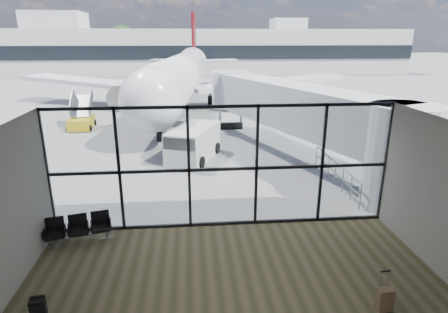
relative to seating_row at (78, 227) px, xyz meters
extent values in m
plane|color=slate|center=(4.99, 40.71, -0.53)|extent=(220.00, 220.00, 0.00)
cube|color=brown|center=(4.99, -3.29, -0.52)|extent=(12.00, 8.00, 0.01)
cube|color=silver|center=(4.99, -3.29, 3.97)|extent=(12.00, 8.00, 0.02)
cube|color=white|center=(4.99, 0.71, 1.72)|extent=(12.00, 0.04, 4.50)
cube|color=black|center=(4.99, 0.71, -0.47)|extent=(12.00, 0.12, 0.10)
cube|color=black|center=(4.99, 0.71, 1.67)|extent=(12.00, 0.12, 0.10)
cube|color=black|center=(4.99, 0.71, 3.91)|extent=(12.00, 0.12, 0.10)
cube|color=black|center=(-1.01, 0.71, 1.72)|extent=(0.10, 0.12, 4.50)
cube|color=black|center=(1.39, 0.71, 1.72)|extent=(0.10, 0.12, 4.50)
cube|color=black|center=(3.79, 0.71, 1.72)|extent=(0.10, 0.12, 4.50)
cube|color=black|center=(6.19, 0.71, 1.72)|extent=(0.10, 0.12, 4.50)
cube|color=black|center=(8.59, 0.71, 1.72)|extent=(0.10, 0.12, 4.50)
cube|color=black|center=(10.99, 0.71, 1.72)|extent=(0.10, 0.12, 4.50)
cylinder|color=#A8ABAE|center=(12.19, 1.71, 1.57)|extent=(2.80, 2.80, 4.20)
cube|color=#A8ABAE|center=(9.54, 8.71, 2.47)|extent=(7.45, 14.81, 2.40)
cube|color=#A8ABAE|center=(6.89, 15.71, 2.47)|extent=(2.60, 2.20, 2.60)
cylinder|color=gray|center=(6.09, 15.71, 0.37)|extent=(0.20, 0.20, 1.80)
cylinder|color=gray|center=(7.69, 15.71, 0.37)|extent=(0.20, 0.20, 1.80)
cylinder|color=black|center=(6.89, 15.71, -0.28)|extent=(1.80, 0.56, 0.56)
cylinder|color=gray|center=(10.59, 1.51, 0.02)|extent=(0.06, 0.06, 1.10)
cylinder|color=gray|center=(10.59, 2.41, 0.02)|extent=(0.06, 0.06, 1.10)
cylinder|color=gray|center=(10.59, 3.31, 0.02)|extent=(0.06, 0.06, 1.10)
cylinder|color=gray|center=(10.59, 4.21, 0.02)|extent=(0.06, 0.06, 1.10)
cylinder|color=gray|center=(10.59, 5.11, 0.02)|extent=(0.06, 0.06, 1.10)
cylinder|color=gray|center=(10.59, 6.01, 0.02)|extent=(0.06, 0.06, 1.10)
cylinder|color=gray|center=(10.59, 6.91, 0.02)|extent=(0.06, 0.06, 1.10)
cylinder|color=gray|center=(10.59, 4.21, 0.55)|extent=(0.06, 5.40, 0.06)
cylinder|color=gray|center=(10.59, 4.21, 0.07)|extent=(0.06, 5.40, 0.06)
cube|color=#B1B2AD|center=(4.99, 62.71, 3.47)|extent=(80.00, 12.00, 8.00)
cube|color=black|center=(4.99, 56.61, 3.47)|extent=(80.00, 0.20, 2.40)
cube|color=#B1B2AD|center=(-20.01, 62.71, 8.97)|extent=(10.00, 8.00, 3.00)
cube|color=#B1B2AD|center=(22.99, 62.71, 8.47)|extent=(6.00, 6.00, 2.00)
cylinder|color=#382619|center=(-34.01, 72.71, 1.00)|extent=(0.50, 0.50, 3.06)
sphere|color=black|center=(-34.01, 72.71, 4.74)|extent=(5.61, 5.61, 5.61)
cylinder|color=#382619|center=(-28.01, 72.71, 1.18)|extent=(0.50, 0.50, 3.42)
sphere|color=black|center=(-28.01, 72.71, 5.36)|extent=(6.27, 6.27, 6.27)
cylinder|color=#382619|center=(-22.01, 72.71, 0.82)|extent=(0.50, 0.50, 2.70)
sphere|color=black|center=(-22.01, 72.71, 4.12)|extent=(4.95, 4.95, 4.95)
cylinder|color=#382619|center=(-16.01, 72.71, 1.00)|extent=(0.50, 0.50, 3.06)
sphere|color=black|center=(-16.01, 72.71, 4.74)|extent=(5.61, 5.61, 5.61)
cylinder|color=#382619|center=(-10.01, 72.71, 1.18)|extent=(0.50, 0.50, 3.42)
sphere|color=black|center=(-10.01, 72.71, 5.36)|extent=(6.27, 6.27, 6.27)
cube|color=gray|center=(0.03, -0.11, -0.28)|extent=(2.09, 0.60, 0.04)
cube|color=black|center=(-0.68, -0.29, -0.10)|extent=(0.72, 0.70, 0.08)
cube|color=black|center=(-0.75, -0.03, 0.16)|extent=(0.60, 0.22, 0.54)
cube|color=black|center=(0.03, -0.11, -0.10)|extent=(0.72, 0.70, 0.08)
cube|color=black|center=(-0.04, 0.15, 0.16)|extent=(0.60, 0.22, 0.54)
cube|color=black|center=(0.74, 0.07, -0.10)|extent=(0.72, 0.70, 0.08)
cube|color=black|center=(0.67, 0.33, 0.16)|extent=(0.60, 0.22, 0.54)
cylinder|color=gray|center=(-0.82, -0.33, -0.40)|extent=(0.06, 0.06, 0.24)
cylinder|color=gray|center=(0.88, 0.10, -0.40)|extent=(0.06, 0.06, 0.24)
cube|color=black|center=(-0.01, -3.66, -0.28)|extent=(0.39, 0.28, 0.50)
cube|color=black|center=(0.01, -3.79, -0.28)|extent=(0.30, 0.11, 0.34)
cylinder|color=black|center=(-0.03, -3.55, -0.03)|extent=(0.35, 0.14, 0.09)
cube|color=#836849|center=(8.66, -4.22, -0.20)|extent=(0.42, 0.28, 0.60)
cube|color=#836849|center=(8.67, -4.35, -0.20)|extent=(0.34, 0.08, 0.45)
cylinder|color=gray|center=(8.54, -4.12, 0.31)|extent=(0.03, 0.03, 0.50)
cylinder|color=gray|center=(8.76, -4.09, 0.31)|extent=(0.03, 0.03, 0.50)
cube|color=black|center=(8.65, -4.10, 0.56)|extent=(0.27, 0.06, 0.02)
cylinder|color=black|center=(8.54, -4.12, -0.49)|extent=(0.04, 0.07, 0.07)
cylinder|color=black|center=(8.76, -4.09, -0.49)|extent=(0.04, 0.07, 0.07)
cylinder|color=silver|center=(3.03, 26.00, 2.57)|extent=(6.63, 31.19, 3.82)
sphere|color=silver|center=(1.62, 10.58, 2.57)|extent=(3.82, 3.82, 3.82)
cone|color=silver|center=(4.68, 43.99, 2.88)|extent=(4.37, 6.52, 3.82)
cube|color=black|center=(1.67, 11.20, 3.09)|extent=(2.37, 1.44, 0.52)
cube|color=silver|center=(-5.62, 27.83, 1.69)|extent=(15.61, 9.33, 1.22)
cylinder|color=black|center=(-2.41, 25.46, 0.66)|extent=(2.48, 3.69, 2.17)
cube|color=silver|center=(1.34, 43.78, 2.98)|extent=(5.97, 3.46, 0.19)
cube|color=silver|center=(11.86, 26.23, 1.69)|extent=(15.88, 6.85, 1.22)
cylinder|color=black|center=(8.28, 24.48, 0.66)|extent=(2.48, 3.69, 2.17)
cube|color=silver|center=(7.92, 43.17, 2.98)|extent=(5.86, 2.51, 0.19)
cube|color=#590C11|center=(4.68, 43.99, 6.29)|extent=(0.67, 3.93, 6.19)
cylinder|color=gray|center=(1.81, 12.64, 0.20)|extent=(0.21, 0.21, 1.45)
cylinder|color=black|center=(1.81, 12.64, -0.16)|extent=(0.32, 0.74, 0.72)
cylinder|color=black|center=(0.20, 26.78, -0.06)|extent=(0.55, 1.03, 0.99)
cylinder|color=black|center=(5.95, 26.25, -0.06)|extent=(0.55, 1.03, 0.99)
cube|color=silver|center=(4.04, 8.72, 0.40)|extent=(3.28, 4.65, 1.85)
cube|color=black|center=(3.46, 7.25, 0.91)|extent=(2.05, 1.68, 0.65)
cylinder|color=black|center=(2.67, 7.77, -0.20)|extent=(0.45, 0.69, 0.65)
cylinder|color=black|center=(4.39, 7.09, -0.20)|extent=(0.45, 0.69, 0.65)
cylinder|color=black|center=(3.68, 10.35, -0.20)|extent=(0.45, 0.69, 0.65)
cylinder|color=black|center=(5.41, 9.68, -0.20)|extent=(0.45, 0.69, 0.65)
cube|color=black|center=(-0.45, 20.35, -0.04)|extent=(1.58, 2.79, 0.88)
cube|color=black|center=(-0.30, 21.40, 0.62)|extent=(1.35, 2.32, 0.91)
cylinder|color=black|center=(-1.18, 19.57, -0.31)|extent=(0.23, 0.46, 0.44)
cylinder|color=black|center=(0.04, 19.40, -0.31)|extent=(0.23, 0.46, 0.44)
cylinder|color=black|center=(-0.94, 21.31, -0.31)|extent=(0.23, 0.46, 0.44)
cylinder|color=black|center=(0.28, 21.14, -0.31)|extent=(0.23, 0.46, 0.44)
cube|color=#BB9816|center=(-4.39, 17.03, -0.08)|extent=(1.74, 2.84, 0.78)
cube|color=gray|center=(-4.44, 17.81, 1.04)|extent=(1.51, 2.31, 1.45)
cylinder|color=black|center=(-5.11, 16.00, -0.31)|extent=(0.22, 0.44, 0.43)
cylinder|color=black|center=(-3.55, 16.10, -0.31)|extent=(0.22, 0.44, 0.43)
cylinder|color=black|center=(-5.23, 17.96, -0.31)|extent=(0.22, 0.44, 0.43)
cylinder|color=black|center=(-3.67, 18.06, -0.31)|extent=(0.22, 0.44, 0.43)
cube|color=#FF580D|center=(5.49, 13.98, -0.51)|extent=(0.38, 0.38, 0.03)
cone|color=#FF580D|center=(5.49, 13.98, -0.26)|extent=(0.36, 0.36, 0.54)
cube|color=#DB550B|center=(5.06, 16.82, -0.51)|extent=(0.44, 0.44, 0.03)
cone|color=#DB550B|center=(5.06, 16.82, -0.21)|extent=(0.42, 0.42, 0.63)
camera|label=1|loc=(3.89, -11.72, 6.15)|focal=30.00mm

